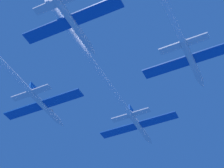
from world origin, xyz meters
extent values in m
cylinder|color=silver|center=(-0.76, -0.71, 0.61)|extent=(1.08, 9.83, 1.08)
cone|color=silver|center=(-0.76, 5.29, 0.61)|extent=(1.06, 2.16, 1.06)
ellipsoid|color=black|center=(-0.76, 1.45, 1.07)|extent=(0.76, 1.97, 0.54)
cube|color=#0F51B2|center=(-5.03, -1.20, 0.61)|extent=(7.47, 2.16, 0.24)
cube|color=#0F51B2|center=(3.52, -1.20, 0.61)|extent=(7.47, 2.16, 0.24)
cube|color=#0F51B2|center=(-0.76, -4.64, 1.94)|extent=(0.28, 1.77, 1.57)
cube|color=silver|center=(-2.98, -4.84, 0.61)|extent=(3.36, 1.30, 0.24)
cube|color=silver|center=(1.47, -4.84, 0.61)|extent=(3.36, 1.30, 0.24)
cylinder|color=white|center=(-0.76, -19.88, 0.61)|extent=(0.97, 28.51, 0.97)
cylinder|color=silver|center=(-13.70, -15.02, -0.13)|extent=(1.08, 9.83, 1.08)
cone|color=silver|center=(-13.70, -9.02, -0.13)|extent=(1.06, 2.16, 1.06)
ellipsoid|color=black|center=(-13.70, -12.86, 0.33)|extent=(0.76, 1.97, 0.54)
cube|color=#0F51B2|center=(-17.97, -15.51, -0.13)|extent=(7.47, 2.16, 0.24)
cube|color=#0F51B2|center=(-9.42, -15.51, -0.13)|extent=(7.47, 2.16, 0.24)
cube|color=#0F51B2|center=(-13.70, -18.95, 1.20)|extent=(0.28, 1.77, 1.57)
cube|color=silver|center=(-15.92, -19.15, -0.13)|extent=(3.36, 1.30, 0.24)
cube|color=silver|center=(-11.47, -19.15, -0.13)|extent=(3.36, 1.30, 0.24)
cylinder|color=silver|center=(14.17, -14.65, -0.50)|extent=(1.08, 9.83, 1.08)
cone|color=silver|center=(14.17, -8.66, -0.50)|extent=(1.06, 2.16, 1.06)
ellipsoid|color=black|center=(14.17, -12.49, -0.04)|extent=(0.76, 1.97, 0.54)
cube|color=#0F51B2|center=(9.89, -15.15, -0.50)|extent=(7.47, 2.16, 0.24)
cube|color=#0F51B2|center=(18.44, -15.15, -0.50)|extent=(7.47, 2.16, 0.24)
cube|color=#0F51B2|center=(14.17, -18.59, 0.83)|extent=(0.28, 1.77, 1.57)
cube|color=silver|center=(11.94, -18.78, -0.50)|extent=(3.36, 1.30, 0.24)
cube|color=silver|center=(16.39, -18.78, -0.50)|extent=(3.36, 1.30, 0.24)
cylinder|color=silver|center=(0.68, -29.25, -0.01)|extent=(1.08, 9.83, 1.08)
cone|color=silver|center=(0.68, -23.26, -0.01)|extent=(1.06, 2.16, 1.06)
ellipsoid|color=black|center=(0.68, -27.09, 0.45)|extent=(0.76, 1.97, 0.54)
cube|color=#0F51B2|center=(-3.59, -29.75, -0.01)|extent=(7.47, 2.16, 0.24)
cube|color=#0F51B2|center=(4.96, -29.75, -0.01)|extent=(7.47, 2.16, 0.24)
cube|color=silver|center=(-1.54, -33.38, -0.01)|extent=(3.36, 1.30, 0.24)
camera|label=1|loc=(21.08, -58.44, -44.63)|focal=61.31mm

